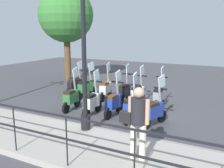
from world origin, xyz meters
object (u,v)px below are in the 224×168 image
at_px(scooter_near_2, 114,102).
at_px(scooter_far_5, 76,85).
at_px(scooter_far_4, 86,87).
at_px(scooter_far_1, 138,93).
at_px(scooter_near_1, 131,107).
at_px(scooter_far_2, 125,91).
at_px(scooter_near_3, 92,101).
at_px(scooter_far_3, 106,88).
at_px(tree_large, 66,15).
at_px(scooter_far_0, 159,95).
at_px(lamp_post_near, 84,59).
at_px(scooter_near_0, 154,111).
at_px(scooter_near_4, 71,97).
at_px(pedestrian_with_bag, 137,118).

distance_m(scooter_near_2, scooter_far_5, 3.25).
bearing_deg(scooter_far_4, scooter_far_1, -78.63).
bearing_deg(scooter_near_1, scooter_far_2, 27.09).
relative_size(scooter_near_3, scooter_far_3, 1.00).
distance_m(tree_large, scooter_far_4, 5.17).
relative_size(scooter_far_2, scooter_far_5, 1.00).
height_order(scooter_far_2, scooter_far_5, same).
bearing_deg(scooter_far_5, scooter_far_2, -80.24).
xyz_separation_m(scooter_near_1, scooter_far_0, (1.80, -0.38, 0.00)).
distance_m(tree_large, scooter_far_5, 4.72).
bearing_deg(scooter_far_2, scooter_far_3, 80.13).
distance_m(lamp_post_near, tree_large, 8.03).
bearing_deg(lamp_post_near, scooter_near_0, -45.60).
bearing_deg(scooter_far_1, scooter_far_3, 86.18).
height_order(scooter_near_0, scooter_far_0, same).
bearing_deg(scooter_far_1, lamp_post_near, 178.01).
distance_m(lamp_post_near, scooter_near_2, 2.37).
xyz_separation_m(lamp_post_near, scooter_far_4, (3.27, 2.09, -1.62)).
distance_m(scooter_far_1, scooter_far_2, 0.63).
relative_size(lamp_post_near, scooter_near_1, 2.86).
height_order(scooter_near_3, scooter_far_2, same).
bearing_deg(scooter_far_3, scooter_far_0, -99.20).
relative_size(scooter_near_2, scooter_near_4, 1.00).
relative_size(scooter_near_1, scooter_far_1, 1.00).
xyz_separation_m(scooter_near_2, scooter_far_2, (1.67, 0.33, 0.00)).
xyz_separation_m(scooter_near_3, scooter_far_4, (1.77, 1.38, 0.00)).
distance_m(scooter_far_0, scooter_far_2, 1.43).
xyz_separation_m(tree_large, scooter_near_3, (-4.51, -4.38, -3.19)).
distance_m(scooter_near_0, scooter_far_0, 1.92).
distance_m(pedestrian_with_bag, scooter_near_1, 2.82).
bearing_deg(scooter_far_4, scooter_far_5, 87.54).
bearing_deg(scooter_near_4, scooter_far_5, 24.68).
bearing_deg(scooter_far_0, tree_large, 65.14).
xyz_separation_m(pedestrian_with_bag, scooter_near_2, (2.67, 1.88, -0.60)).
height_order(scooter_near_3, scooter_near_4, same).
xyz_separation_m(scooter_far_2, scooter_far_3, (0.06, 0.91, 0.00)).
xyz_separation_m(scooter_near_0, scooter_far_4, (1.79, 3.60, 0.00)).
bearing_deg(scooter_far_1, scooter_far_5, 89.97).
relative_size(scooter_far_1, scooter_far_5, 1.00).
height_order(scooter_near_0, scooter_far_5, same).
xyz_separation_m(lamp_post_near, scooter_near_3, (1.50, 0.70, -1.62)).
relative_size(scooter_near_3, scooter_near_4, 1.00).
bearing_deg(lamp_post_near, scooter_far_2, 5.43).
bearing_deg(scooter_near_3, scooter_far_5, 45.41).
xyz_separation_m(scooter_near_3, scooter_far_5, (1.94, 2.05, 0.00)).
xyz_separation_m(tree_large, scooter_near_1, (-4.45, -5.81, -3.19)).
xyz_separation_m(lamp_post_near, tree_large, (6.01, 5.09, 1.57)).
bearing_deg(scooter_near_1, scooter_far_5, 59.06).
bearing_deg(tree_large, scooter_near_1, -127.46).
height_order(scooter_far_2, scooter_far_4, same).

